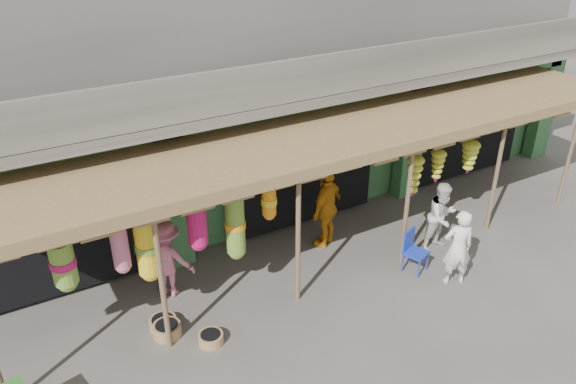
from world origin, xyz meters
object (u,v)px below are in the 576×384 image
person_vendor (327,207)px  person_shopper (167,259)px  blue_chair (413,249)px  person_right (442,217)px  person_front (458,248)px

person_vendor → person_shopper: (-3.50, 0.04, -0.13)m
person_vendor → person_shopper: size_ratio=1.17×
blue_chair → person_vendor: size_ratio=0.48×
person_shopper → blue_chair: bearing=-162.3°
blue_chair → person_right: bearing=-3.5°
blue_chair → person_shopper: bearing=139.0°
person_right → person_vendor: bearing=141.2°
person_front → person_vendor: size_ratio=0.88×
blue_chair → person_vendor: bearing=100.2°
person_shopper → person_front: bearing=-168.1°
blue_chair → person_front: bearing=-81.0°
blue_chair → person_shopper: (-4.47, 1.68, 0.29)m
person_right → person_shopper: person_shopper is taller
person_right → person_vendor: size_ratio=0.84×
person_front → person_shopper: 5.46m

